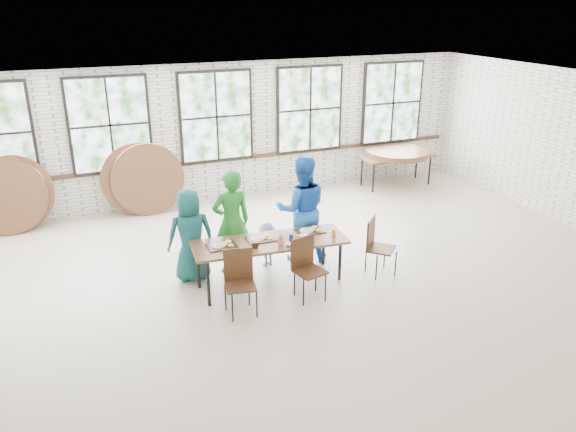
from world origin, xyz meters
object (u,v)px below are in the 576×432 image
chair_near_left (239,276)px  chair_near_right (306,263)px  dining_table (270,244)px  storage_table (397,158)px

chair_near_left → chair_near_right: (1.05, 0.02, 0.00)m
dining_table → chair_near_right: 0.69m
dining_table → storage_table: same height
dining_table → storage_table: size_ratio=1.35×
chair_near_right → storage_table: (4.23, 4.13, 0.13)m
chair_near_left → storage_table: size_ratio=0.52×
chair_near_left → dining_table: bearing=51.4°
chair_near_left → storage_table: 6.72m
chair_near_left → chair_near_right: 1.05m
dining_table → chair_near_left: 0.93m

